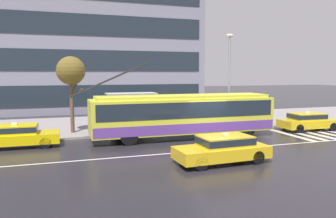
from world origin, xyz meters
TOP-DOWN VIEW (x-y plane):
  - ground_plane at (0.00, 0.00)m, footprint 160.00×160.00m
  - sidewalk_slab at (0.00, 9.10)m, footprint 80.00×10.00m
  - crosswalk_stripe_edge_near at (6.07, 1.05)m, footprint 0.44×4.40m
  - crosswalk_stripe_inner_a at (6.97, 1.05)m, footprint 0.44×4.40m
  - crosswalk_stripe_center at (7.87, 1.05)m, footprint 0.44×4.40m
  - crosswalk_stripe_inner_b at (8.77, 1.05)m, footprint 0.44×4.40m
  - crosswalk_stripe_edge_far at (9.67, 1.05)m, footprint 0.44×4.40m
  - lane_centre_line at (0.00, -1.20)m, footprint 72.00×0.14m
  - trolleybus at (-1.11, 2.50)m, footprint 12.89×2.51m
  - taxi_ahead_of_bus at (8.46, 2.31)m, footprint 4.29×2.00m
  - taxi_oncoming_near at (-1.51, -3.63)m, footprint 4.44×1.96m
  - taxi_queued_behind_bus at (-10.96, 2.87)m, footprint 4.45×1.88m
  - bus_shelter at (-3.81, 6.07)m, footprint 3.52×1.55m
  - pedestrian_at_shelter at (-5.13, 6.14)m, footprint 0.96×0.96m
  - pedestrian_approaching_curb at (-3.64, 5.38)m, footprint 1.36×1.36m
  - street_lamp at (3.25, 4.64)m, footprint 0.60×0.32m
  - street_tree_bare at (-7.85, 5.91)m, footprint 1.91×1.91m
  - office_tower_corner_left at (-5.24, 22.28)m, footprint 24.41×11.21m

SIDE VIEW (x-z plane):
  - ground_plane at x=0.00m, z-range 0.00..0.00m
  - lane_centre_line at x=0.00m, z-range 0.00..0.01m
  - crosswalk_stripe_edge_near at x=6.07m, z-range 0.00..0.01m
  - crosswalk_stripe_inner_a at x=6.97m, z-range 0.00..0.01m
  - crosswalk_stripe_center at x=7.87m, z-range 0.00..0.01m
  - crosswalk_stripe_inner_b at x=8.77m, z-range 0.00..0.01m
  - crosswalk_stripe_edge_far at x=9.67m, z-range 0.00..0.01m
  - sidewalk_slab at x=0.00m, z-range 0.00..0.14m
  - taxi_ahead_of_bus at x=8.46m, z-range 0.01..1.40m
  - taxi_oncoming_near at x=-1.51m, z-range 0.01..1.40m
  - taxi_queued_behind_bus at x=-10.96m, z-range 0.01..1.40m
  - trolleybus at x=-1.11m, z-range -0.87..3.92m
  - pedestrian_at_shelter at x=-5.13m, z-range 0.72..2.70m
  - pedestrian_approaching_curb at x=-3.64m, z-range 0.73..2.75m
  - bus_shelter at x=-3.81m, z-range 0.75..3.35m
  - street_lamp at x=3.25m, z-range 0.75..7.58m
  - street_tree_bare at x=-7.85m, z-range 1.66..6.77m
  - office_tower_corner_left at x=-5.24m, z-range 0.01..24.83m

